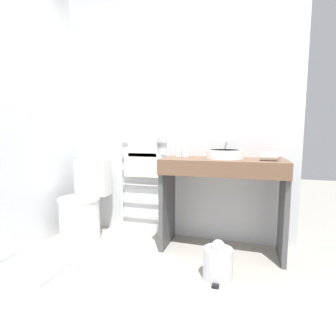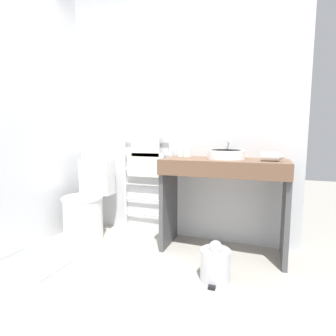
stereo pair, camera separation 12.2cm
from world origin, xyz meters
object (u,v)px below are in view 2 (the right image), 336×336
at_px(sink_basin, 226,154).
at_px(cup_near_edge, 187,152).
at_px(trash_bin, 215,264).
at_px(towel_radiator, 146,165).
at_px(hair_dryer, 271,157).
at_px(cup_near_wall, 181,151).
at_px(toilet, 87,207).

distance_m(sink_basin, cup_near_edge, 0.41).
bearing_deg(trash_bin, towel_radiator, 141.59).
bearing_deg(towel_radiator, hair_dryer, -11.46).
bearing_deg(trash_bin, cup_near_edge, 122.57).
bearing_deg(sink_basin, cup_near_wall, 164.08).
height_order(sink_basin, trash_bin, sink_basin).
bearing_deg(hair_dryer, toilet, -177.99).
xyz_separation_m(toilet, hair_dryer, (1.80, 0.06, 0.58)).
height_order(sink_basin, cup_near_edge, cup_near_edge).
xyz_separation_m(cup_near_edge, trash_bin, (0.41, -0.64, -0.78)).
height_order(toilet, hair_dryer, hair_dryer).
bearing_deg(trash_bin, sink_basin, 92.03).
relative_size(cup_near_wall, hair_dryer, 0.54).
distance_m(hair_dryer, trash_bin, 0.97).
distance_m(toilet, cup_near_wall, 1.15).
bearing_deg(toilet, towel_radiator, 30.11).
bearing_deg(cup_near_wall, hair_dryer, -14.38).
bearing_deg(toilet, hair_dryer, 2.01).
distance_m(cup_near_edge, trash_bin, 1.09).
distance_m(towel_radiator, sink_basin, 0.90).
bearing_deg(trash_bin, cup_near_wall, 125.86).
height_order(cup_near_wall, trash_bin, cup_near_wall).
xyz_separation_m(towel_radiator, sink_basin, (0.87, -0.17, 0.15)).
relative_size(toilet, sink_basin, 2.47).
bearing_deg(hair_dryer, sink_basin, 167.52).
height_order(sink_basin, hair_dryer, sink_basin).
bearing_deg(cup_near_wall, toilet, -163.64).
height_order(towel_radiator, cup_near_edge, towel_radiator).
bearing_deg(towel_radiator, toilet, -149.89).
bearing_deg(toilet, cup_near_edge, 14.05).
bearing_deg(toilet, sink_basin, 5.94).
relative_size(sink_basin, cup_near_wall, 3.38).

